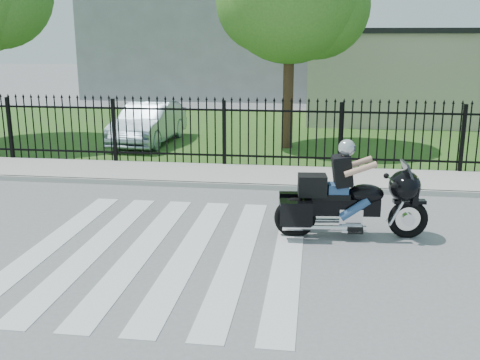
# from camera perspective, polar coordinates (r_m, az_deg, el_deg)

# --- Properties ---
(ground) EXTENTS (120.00, 120.00, 0.00)m
(ground) POSITION_cam_1_polar(r_m,az_deg,el_deg) (9.33, -7.59, -7.17)
(ground) COLOR slate
(ground) RESTS_ON ground
(crosswalk) EXTENTS (5.00, 5.50, 0.01)m
(crosswalk) POSITION_cam_1_polar(r_m,az_deg,el_deg) (9.33, -7.60, -7.14)
(crosswalk) COLOR silver
(crosswalk) RESTS_ON ground
(sidewalk) EXTENTS (40.00, 2.00, 0.12)m
(sidewalk) POSITION_cam_1_polar(r_m,az_deg,el_deg) (13.97, -2.25, 0.52)
(sidewalk) COLOR #ADAAA3
(sidewalk) RESTS_ON ground
(curb) EXTENTS (40.00, 0.12, 0.12)m
(curb) POSITION_cam_1_polar(r_m,az_deg,el_deg) (13.02, -3.01, -0.52)
(curb) COLOR #ADAAA3
(curb) RESTS_ON ground
(grass_strip) EXTENTS (40.00, 12.00, 0.02)m
(grass_strip) POSITION_cam_1_polar(r_m,az_deg,el_deg) (20.77, 1.10, 4.99)
(grass_strip) COLOR #2C5B1F
(grass_strip) RESTS_ON ground
(iron_fence) EXTENTS (26.00, 0.04, 1.80)m
(iron_fence) POSITION_cam_1_polar(r_m,az_deg,el_deg) (14.76, -1.61, 4.63)
(iron_fence) COLOR black
(iron_fence) RESTS_ON ground
(building_low) EXTENTS (10.00, 6.00, 3.50)m
(building_low) POSITION_cam_1_polar(r_m,az_deg,el_deg) (24.84, 18.76, 9.84)
(building_low) COLOR beige
(building_low) RESTS_ON ground
(building_low_roof) EXTENTS (10.20, 6.20, 0.20)m
(building_low_roof) POSITION_cam_1_polar(r_m,az_deg,el_deg) (24.79, 19.11, 14.09)
(building_low_roof) COLOR black
(building_low_roof) RESTS_ON building_low
(motorcycle_rider) EXTENTS (2.67, 0.97, 1.77)m
(motorcycle_rider) POSITION_cam_1_polar(r_m,az_deg,el_deg) (9.85, 10.88, -1.68)
(motorcycle_rider) COLOR black
(motorcycle_rider) RESTS_ON ground
(parked_car) EXTENTS (1.61, 4.09, 1.33)m
(parked_car) POSITION_cam_1_polar(r_m,az_deg,el_deg) (18.45, -9.27, 5.73)
(parked_car) COLOR #8BA0AF
(parked_car) RESTS_ON grass_strip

